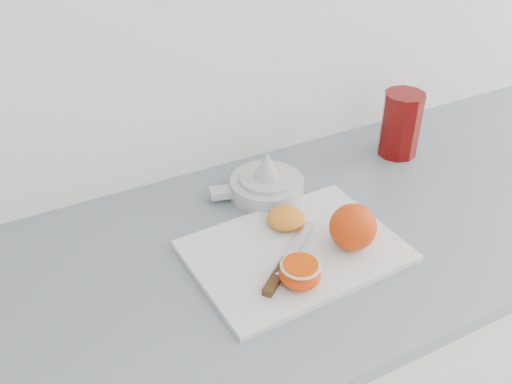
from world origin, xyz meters
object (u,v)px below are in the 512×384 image
at_px(half_orange, 300,273).
at_px(cutting_board, 295,251).
at_px(citrus_juicer, 266,184).
at_px(red_tumbler, 400,126).
at_px(counter, 337,360).

bearing_deg(half_orange, cutting_board, 64.02).
relative_size(cutting_board, citrus_juicer, 1.91).
bearing_deg(citrus_juicer, red_tumbler, 1.57).
relative_size(counter, cutting_board, 6.40).
bearing_deg(counter, cutting_board, -165.06).
bearing_deg(counter, red_tumbler, 33.74).
relative_size(half_orange, citrus_juicer, 0.36).
distance_m(cutting_board, red_tumbler, 0.45).
bearing_deg(cutting_board, red_tumbler, 26.55).
bearing_deg(cutting_board, citrus_juicer, 77.22).
bearing_deg(red_tumbler, citrus_juicer, -178.43).
distance_m(half_orange, red_tumbler, 0.52).
distance_m(counter, red_tumbler, 0.58).
xyz_separation_m(half_orange, citrus_juicer, (0.08, 0.27, -0.00)).
relative_size(cutting_board, red_tumbler, 2.46).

